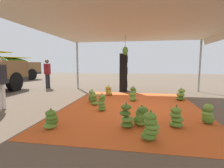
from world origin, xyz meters
name	(u,v)px	position (x,y,z in m)	size (l,w,h in m)	color
ground_plane	(48,104)	(0.00, 3.00, 0.00)	(40.00, 40.00, 0.00)	brown
tarp_orange	(131,107)	(0.00, 0.00, 0.01)	(5.58, 4.34, 0.01)	#E05B23
tent_canopy	(135,24)	(0.01, -0.08, 2.65)	(8.00, 7.00, 2.73)	#9EA0A5
banana_bunch_0	(126,117)	(-1.76, 0.03, 0.25)	(0.40, 0.41, 0.58)	#518428
banana_bunch_1	(51,120)	(-2.09, 1.67, 0.20)	(0.39, 0.39, 0.46)	#6B9E38
banana_bunch_2	(181,95)	(1.38, -1.86, 0.22)	(0.41, 0.41, 0.50)	#477523
banana_bunch_3	(208,114)	(-1.22, -1.86, 0.24)	(0.35, 0.35, 0.53)	#477523
banana_bunch_4	(109,91)	(1.93, 1.13, 0.21)	(0.41, 0.40, 0.48)	#996628
banana_bunch_5	(133,94)	(0.97, -0.01, 0.26)	(0.33, 0.32, 0.59)	#60932D
banana_bunch_6	(176,118)	(-1.53, -1.08, 0.22)	(0.38, 0.41, 0.50)	#60932D
banana_bunch_7	(102,103)	(-0.53, 0.88, 0.24)	(0.32, 0.31, 0.56)	#60932D
banana_bunch_8	(92,96)	(0.54, 1.51, 0.23)	(0.33, 0.32, 0.49)	#6B9E38
banana_bunch_9	(150,127)	(-2.31, -0.46, 0.26)	(0.40, 0.44, 0.58)	#518428
banana_bunch_10	(141,116)	(-1.58, -0.30, 0.22)	(0.44, 0.45, 0.49)	#75A83D
banana_bunch_11	(95,100)	(0.12, 1.28, 0.19)	(0.34, 0.34, 0.45)	#6B9E38
worker_1	(47,71)	(3.70, 5.14, 1.00)	(0.62, 0.38, 1.71)	#26262D
speaker_stack	(124,73)	(3.33, 0.58, 0.98)	(0.63, 0.45, 1.96)	black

